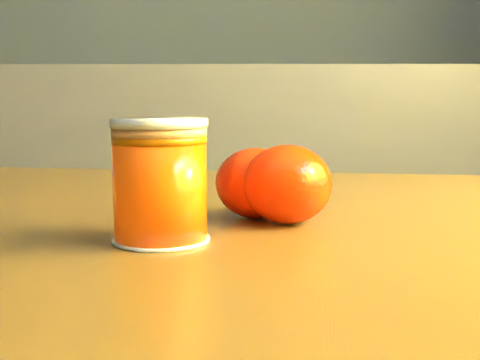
{
  "coord_description": "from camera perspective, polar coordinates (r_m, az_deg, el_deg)",
  "views": [
    {
      "loc": [
        0.94,
        -0.24,
        0.85
      ],
      "look_at": [
        0.93,
        0.25,
        0.79
      ],
      "focal_mm": 50.0,
      "sensor_mm": 36.0,
      "label": 1
    }
  ],
  "objects": [
    {
      "name": "table",
      "position": [
        0.57,
        -0.15,
        -13.15
      ],
      "size": [
        1.06,
        0.8,
        0.74
      ],
      "rotation": [
        0.0,
        0.0,
        -0.11
      ],
      "color": "brown",
      "rests_on": "ground"
    },
    {
      "name": "juice_glass",
      "position": [
        0.49,
        -6.83,
        -0.12
      ],
      "size": [
        0.07,
        0.07,
        0.09
      ],
      "rotation": [
        0.0,
        0.0,
        -0.1
      ],
      "color": "#FA4705",
      "rests_on": "table"
    },
    {
      "name": "orange_front",
      "position": [
        0.55,
        4.05,
        -0.36
      ],
      "size": [
        0.09,
        0.09,
        0.07
      ],
      "primitive_type": "ellipsoid",
      "rotation": [
        0.0,
        0.0,
        -0.23
      ],
      "color": "red",
      "rests_on": "table"
    },
    {
      "name": "orange_back",
      "position": [
        0.57,
        1.3,
        -0.25
      ],
      "size": [
        0.09,
        0.09,
        0.06
      ],
      "primitive_type": "ellipsoid",
      "rotation": [
        0.0,
        0.0,
        -0.41
      ],
      "color": "red",
      "rests_on": "table"
    }
  ]
}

